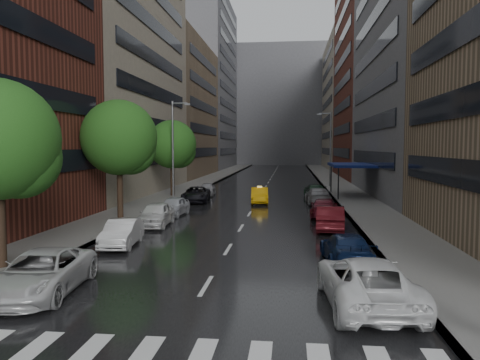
% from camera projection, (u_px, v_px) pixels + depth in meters
% --- Properties ---
extents(ground, '(220.00, 220.00, 0.00)m').
position_uv_depth(ground, '(180.00, 329.00, 12.87)').
color(ground, gray).
rests_on(ground, ground).
extents(road, '(14.00, 140.00, 0.01)m').
position_uv_depth(road, '(268.00, 184.00, 62.45)').
color(road, black).
rests_on(road, ground).
extents(sidewalk_left, '(4.00, 140.00, 0.15)m').
position_uv_depth(sidewalk_left, '(201.00, 183.00, 63.41)').
color(sidewalk_left, gray).
rests_on(sidewalk_left, ground).
extents(sidewalk_right, '(4.00, 140.00, 0.15)m').
position_uv_depth(sidewalk_right, '(336.00, 184.00, 61.49)').
color(sidewalk_right, gray).
rests_on(sidewalk_right, ground).
extents(buildings_left, '(8.00, 108.00, 38.00)m').
position_uv_depth(buildings_left, '(173.00, 75.00, 71.61)').
color(buildings_left, maroon).
rests_on(buildings_left, ground).
extents(buildings_right, '(8.05, 109.10, 36.00)m').
position_uv_depth(buildings_right, '(376.00, 76.00, 66.41)').
color(buildings_right, '#937A5B').
rests_on(buildings_right, ground).
extents(building_far, '(40.00, 14.00, 32.00)m').
position_uv_depth(building_far, '(280.00, 106.00, 128.73)').
color(building_far, slate).
rests_on(building_far, ground).
extents(tree_mid, '(5.13, 5.13, 8.18)m').
position_uv_depth(tree_mid, '(119.00, 138.00, 31.75)').
color(tree_mid, '#382619').
rests_on(tree_mid, ground).
extents(tree_far, '(4.77, 4.77, 7.60)m').
position_uv_depth(tree_far, '(172.00, 144.00, 45.98)').
color(tree_far, '#382619').
rests_on(tree_far, ground).
extents(taxi, '(1.76, 4.28, 1.38)m').
position_uv_depth(taxi, '(260.00, 195.00, 41.13)').
color(taxi, '#F8AF0D').
rests_on(taxi, ground).
extents(parked_cars_left, '(2.90, 36.69, 1.51)m').
position_uv_depth(parked_cars_left, '(161.00, 212.00, 30.56)').
color(parked_cars_left, silver).
rests_on(parked_cars_left, ground).
extents(parked_cars_right, '(2.96, 36.23, 1.56)m').
position_uv_depth(parked_cars_right, '(329.00, 216.00, 28.73)').
color(parked_cars_right, white).
rests_on(parked_cars_right, ground).
extents(street_lamp_left, '(1.74, 0.22, 9.00)m').
position_uv_depth(street_lamp_left, '(174.00, 148.00, 43.09)').
color(street_lamp_left, gray).
rests_on(street_lamp_left, sidewalk_left).
extents(street_lamp_right, '(1.74, 0.22, 9.00)m').
position_uv_depth(street_lamp_right, '(330.00, 147.00, 56.32)').
color(street_lamp_right, gray).
rests_on(street_lamp_right, sidewalk_right).
extents(awning, '(4.00, 8.00, 3.12)m').
position_uv_depth(awning, '(351.00, 165.00, 46.40)').
color(awning, navy).
rests_on(awning, sidewalk_right).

